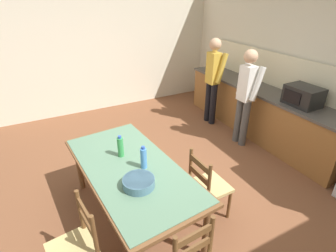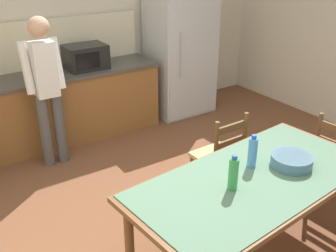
% 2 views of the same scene
% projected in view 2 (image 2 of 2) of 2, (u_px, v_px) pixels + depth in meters
% --- Properties ---
extents(ground_plane, '(8.32, 8.32, 0.00)m').
position_uv_depth(ground_plane, '(170.00, 225.00, 3.59)').
color(ground_plane, brown).
extents(wall_back, '(6.52, 0.12, 2.90)m').
position_uv_depth(wall_back, '(55.00, 20.00, 4.99)').
color(wall_back, beige).
rests_on(wall_back, ground).
extents(kitchen_counter, '(3.52, 0.66, 0.90)m').
position_uv_depth(kitchen_counter, '(23.00, 115.00, 4.76)').
color(kitchen_counter, brown).
rests_on(kitchen_counter, ground).
extents(counter_splashback, '(3.48, 0.03, 0.60)m').
position_uv_depth(counter_splashback, '(7.00, 49.00, 4.68)').
color(counter_splashback, beige).
rests_on(counter_splashback, kitchen_counter).
extents(refrigerator, '(0.88, 0.73, 1.77)m').
position_uv_depth(refrigerator, '(180.00, 54.00, 5.69)').
color(refrigerator, silver).
rests_on(refrigerator, ground).
extents(microwave, '(0.50, 0.39, 0.30)m').
position_uv_depth(microwave, '(86.00, 57.00, 4.92)').
color(microwave, black).
rests_on(microwave, kitchen_counter).
extents(dining_table, '(2.05, 1.13, 0.76)m').
position_uv_depth(dining_table, '(254.00, 185.00, 2.95)').
color(dining_table, brown).
rests_on(dining_table, ground).
extents(bottle_near_centre, '(0.07, 0.07, 0.27)m').
position_uv_depth(bottle_near_centre, '(233.00, 174.00, 2.72)').
color(bottle_near_centre, green).
rests_on(bottle_near_centre, dining_table).
extents(bottle_off_centre, '(0.07, 0.07, 0.27)m').
position_uv_depth(bottle_off_centre, '(253.00, 152.00, 3.00)').
color(bottle_off_centre, '#4C8ED6').
rests_on(bottle_off_centre, dining_table).
extents(serving_bowl, '(0.32, 0.32, 0.09)m').
position_uv_depth(serving_bowl, '(292.00, 160.00, 3.04)').
color(serving_bowl, slate).
rests_on(serving_bowl, dining_table).
extents(chair_side_far_right, '(0.43, 0.41, 0.91)m').
position_uv_depth(chair_side_far_right, '(220.00, 157.00, 3.85)').
color(chair_side_far_right, brown).
rests_on(chair_side_far_right, ground).
extents(person_at_counter, '(0.42, 0.29, 1.68)m').
position_uv_depth(person_at_counter, '(46.00, 86.00, 4.23)').
color(person_at_counter, '#4C4C4C').
rests_on(person_at_counter, ground).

